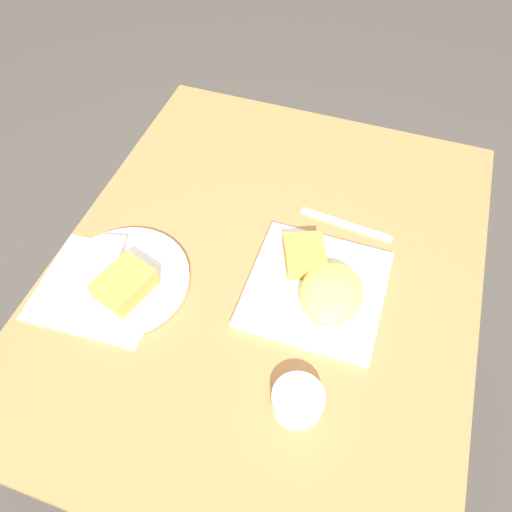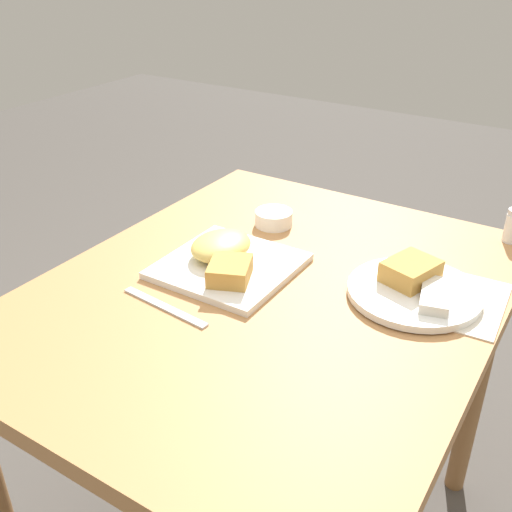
{
  "view_description": "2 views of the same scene",
  "coord_description": "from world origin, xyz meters",
  "px_view_note": "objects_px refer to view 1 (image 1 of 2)",
  "views": [
    {
      "loc": [
        -0.54,
        -0.16,
        1.55
      ],
      "look_at": [
        -0.01,
        0.02,
        0.8
      ],
      "focal_mm": 35.0,
      "sensor_mm": 36.0,
      "label": 1
    },
    {
      "loc": [
        0.83,
        0.49,
        1.35
      ],
      "look_at": [
        -0.01,
        -0.03,
        0.81
      ],
      "focal_mm": 42.0,
      "sensor_mm": 36.0,
      "label": 2
    }
  ],
  "objects_px": {
    "plate_oval_far": "(123,279)",
    "butter_knife": "(346,224)",
    "plate_square_near": "(320,286)",
    "sauce_ramekin": "(298,400)"
  },
  "relations": [
    {
      "from": "plate_oval_far",
      "to": "butter_knife",
      "type": "bearing_deg",
      "value": -52.52
    },
    {
      "from": "plate_square_near",
      "to": "sauce_ramekin",
      "type": "distance_m",
      "value": 0.22
    },
    {
      "from": "sauce_ramekin",
      "to": "butter_knife",
      "type": "distance_m",
      "value": 0.4
    },
    {
      "from": "plate_oval_far",
      "to": "sauce_ramekin",
      "type": "height_order",
      "value": "plate_oval_far"
    },
    {
      "from": "plate_square_near",
      "to": "butter_knife",
      "type": "bearing_deg",
      "value": -3.63
    },
    {
      "from": "sauce_ramekin",
      "to": "butter_knife",
      "type": "height_order",
      "value": "sauce_ramekin"
    },
    {
      "from": "plate_square_near",
      "to": "sauce_ramekin",
      "type": "xyz_separation_m",
      "value": [
        -0.22,
        -0.02,
        -0.0
      ]
    },
    {
      "from": "plate_square_near",
      "to": "sauce_ramekin",
      "type": "relative_size",
      "value": 2.93
    },
    {
      "from": "butter_knife",
      "to": "plate_square_near",
      "type": "bearing_deg",
      "value": 92.01
    },
    {
      "from": "plate_oval_far",
      "to": "butter_knife",
      "type": "height_order",
      "value": "plate_oval_far"
    }
  ]
}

